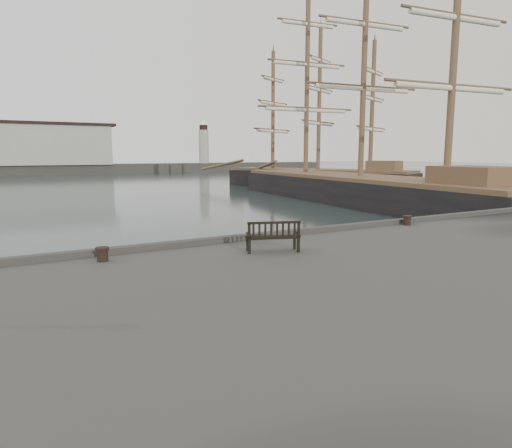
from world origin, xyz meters
The scene contains 7 objects.
ground centered at (0.00, 0.00, 0.00)m, with size 400.00×400.00×0.00m, color black.
breakwater centered at (-4.56, 92.00, 4.30)m, with size 140.00×9.50×12.20m.
bench centered at (-0.90, -2.06, 1.83)m, with size 1.55×0.99×0.84m.
bollard_left centered at (-5.22, -0.87, 1.74)m, with size 0.34×0.34×0.36m, color black.
bollard_right centered at (6.07, -0.57, 1.74)m, with size 0.35×0.35×0.37m, color black.
tall_ship_main centered at (20.30, 17.44, 0.67)m, with size 10.84×35.04×25.85m.
tall_ship_far centered at (27.81, 33.19, 0.71)m, with size 14.73×24.21×20.77m.
Camera 1 is at (-7.48, -12.54, 4.24)m, focal length 32.00 mm.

